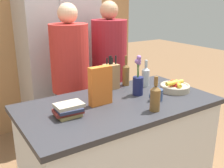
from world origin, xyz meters
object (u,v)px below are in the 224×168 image
at_px(coffee_mug, 157,95).
at_px(bottle_oil, 126,74).
at_px(book_stack, 68,110).
at_px(fruit_bowl, 175,86).
at_px(cereal_box, 100,86).
at_px(person_at_sink, 71,78).
at_px(knife_block, 111,76).
at_px(flower_vase, 138,81).
at_px(bottle_vinegar, 155,97).
at_px(person_in_blue, 109,69).
at_px(bottle_wine, 146,76).
at_px(refrigerator, 59,55).

height_order(coffee_mug, bottle_oil, bottle_oil).
bearing_deg(bottle_oil, book_stack, -154.99).
bearing_deg(coffee_mug, book_stack, 170.92).
relative_size(fruit_bowl, cereal_box, 0.87).
bearing_deg(person_at_sink, coffee_mug, -59.67).
distance_m(bottle_oil, person_at_sink, 0.57).
xyz_separation_m(knife_block, flower_vase, (0.10, -0.26, 0.00)).
bearing_deg(bottle_vinegar, coffee_mug, 43.47).
relative_size(knife_block, book_stack, 1.46).
xyz_separation_m(fruit_bowl, person_in_blue, (-0.13, 0.85, -0.01)).
distance_m(flower_vase, bottle_vinegar, 0.35).
distance_m(flower_vase, bottle_wine, 0.26).
relative_size(knife_block, bottle_vinegar, 1.17).
bearing_deg(bottle_wine, bottle_vinegar, -123.37).
relative_size(flower_vase, bottle_oil, 1.22).
relative_size(book_stack, person_in_blue, 0.12).
height_order(knife_block, person_in_blue, person_in_blue).
xyz_separation_m(fruit_bowl, coffee_mug, (-0.29, -0.09, 0.01)).
height_order(fruit_bowl, bottle_oil, bottle_oil).
distance_m(book_stack, person_in_blue, 1.19).
height_order(book_stack, person_at_sink, person_at_sink).
relative_size(knife_block, bottle_wine, 1.23).
bearing_deg(coffee_mug, knife_block, 107.22).
relative_size(cereal_box, coffee_mug, 2.37).
height_order(cereal_box, coffee_mug, cereal_box).
distance_m(coffee_mug, person_at_sink, 0.94).
height_order(bottle_oil, person_in_blue, person_in_blue).
xyz_separation_m(flower_vase, person_in_blue, (0.20, 0.75, -0.09)).
distance_m(cereal_box, bottle_wine, 0.60).
bearing_deg(person_in_blue, knife_block, -142.95).
height_order(flower_vase, person_in_blue, person_in_blue).
height_order(bottle_oil, bottle_vinegar, bottle_oil).
bearing_deg(knife_block, person_in_blue, 59.11).
height_order(coffee_mug, bottle_vinegar, bottle_vinegar).
height_order(refrigerator, fruit_bowl, refrigerator).
xyz_separation_m(refrigerator, bottle_oil, (0.20, -1.11, -0.01)).
bearing_deg(bottle_vinegar, cereal_box, 129.77).
bearing_deg(coffee_mug, cereal_box, 157.15).
height_order(knife_block, bottle_wine, knife_block).
relative_size(bottle_vinegar, person_at_sink, 0.16).
bearing_deg(bottle_wine, person_in_blue, 90.80).
relative_size(refrigerator, person_in_blue, 1.23).
xyz_separation_m(book_stack, bottle_wine, (0.87, 0.22, 0.05)).
height_order(refrigerator, person_at_sink, refrigerator).
bearing_deg(bottle_vinegar, person_in_blue, 74.25).
relative_size(bottle_vinegar, bottle_wine, 1.05).
bearing_deg(cereal_box, person_in_blue, 53.43).
xyz_separation_m(knife_block, person_in_blue, (0.29, 0.49, -0.09)).
bearing_deg(person_at_sink, cereal_box, -86.78).
bearing_deg(knife_block, refrigerator, 91.87).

